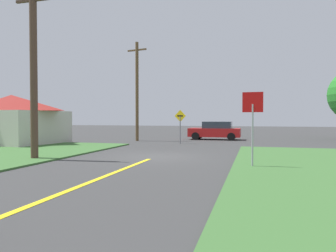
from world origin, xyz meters
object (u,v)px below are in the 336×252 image
(direction_sign, at_px, (180,123))
(barn, at_px, (12,119))
(car_approaching_junction, at_px, (215,131))
(stop_sign, at_px, (253,114))
(utility_pole_mid, at_px, (137,90))
(utility_pole_near, at_px, (34,71))

(direction_sign, bearing_deg, barn, -164.31)
(car_approaching_junction, height_order, direction_sign, direction_sign)
(direction_sign, bearing_deg, stop_sign, -62.67)
(car_approaching_junction, height_order, barn, barn)
(stop_sign, distance_m, utility_pole_mid, 15.54)
(utility_pole_mid, distance_m, barn, 9.92)
(car_approaching_junction, distance_m, utility_pole_mid, 7.85)
(car_approaching_junction, height_order, utility_pole_near, utility_pole_near)
(stop_sign, distance_m, utility_pole_near, 10.00)
(utility_pole_mid, height_order, direction_sign, utility_pole_mid)
(car_approaching_junction, relative_size, utility_pole_mid, 0.55)
(utility_pole_near, bearing_deg, utility_pole_mid, 88.60)
(car_approaching_junction, bearing_deg, utility_pole_near, 67.87)
(direction_sign, bearing_deg, utility_pole_mid, 156.15)
(stop_sign, bearing_deg, barn, -18.39)
(stop_sign, bearing_deg, utility_pole_mid, -49.03)
(direction_sign, xyz_separation_m, barn, (-12.22, -3.43, 0.25))
(car_approaching_junction, xyz_separation_m, utility_pole_near, (-6.50, -15.60, 3.29))
(direction_sign, distance_m, barn, 12.69)
(stop_sign, relative_size, utility_pole_near, 0.37)
(car_approaching_junction, distance_m, barn, 16.65)
(stop_sign, xyz_separation_m, utility_pole_near, (-9.79, -0.20, 2.02))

